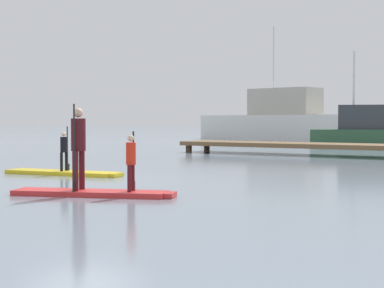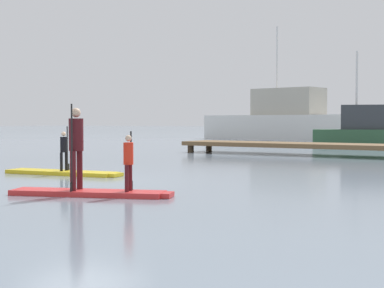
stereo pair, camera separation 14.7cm
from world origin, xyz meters
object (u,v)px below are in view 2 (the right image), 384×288
Objects in this scene: paddleboard_far at (91,193)px; motor_boat_small_navy at (369,132)px; paddler_child_front at (129,160)px; paddleboard_near at (64,173)px; paddler_adult at (76,143)px; paddler_child_solo at (64,149)px; fishing_boat_white_large at (287,121)px.

motor_boat_small_navy is at bearing 93.46° from paddleboard_far.
paddleboard_near is at bearing 148.76° from paddler_child_front.
paddler_child_solo is at bearing 137.87° from paddler_adult.
paddleboard_near is at bearing 141.35° from paddleboard_far.
paddleboard_far is (3.66, -2.93, 0.00)m from paddleboard_near.
motor_boat_small_navy reaches higher than paddler_adult.
paddleboard_far is 1.90× the size of paddler_adult.
paddler_child_solo reaches higher than paddler_child_front.
paddleboard_near and paddleboard_far have the same top height.
paddleboard_near is 2.08× the size of paddler_adult.
fishing_boat_white_large reaches higher than paddler_adult.
paddler_child_solo is at bearing 148.60° from paddler_child_front.
paddler_child_front is at bearing 22.47° from paddler_adult.
paddleboard_near is 5.13m from paddler_child_front.
paddler_child_front is at bearing -71.39° from fishing_boat_white_large.
paddler_child_front is at bearing -84.79° from motor_boat_small_navy.
paddler_child_solo is 4.57m from paddler_adult.
paddler_child_solo is 4.74m from paddleboard_far.
fishing_boat_white_large is at bearing 133.38° from motor_boat_small_navy.
paddler_adult is at bearing -42.13° from paddler_child_solo.
paddleboard_far is 0.23× the size of fishing_boat_white_large.
fishing_boat_white_large is at bearing 108.61° from paddler_child_front.
paddler_adult reaches higher than paddleboard_far.
paddleboard_far is at bearing -157.61° from paddler_child_front.
paddleboard_near is 4.69m from paddleboard_far.
paddleboard_near is at bearing -105.60° from paddler_child_solo.
motor_boat_small_navy is at bearing 83.81° from paddleboard_near.
motor_boat_small_navy is at bearing 92.78° from paddler_adult.
paddleboard_far is at bearing -38.65° from paddleboard_near.
paddler_adult is at bearing -157.32° from paddleboard_far.
paddleboard_near is 0.64m from paddler_child_solo.
motor_boat_small_navy is at bearing 83.82° from paddler_child_solo.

